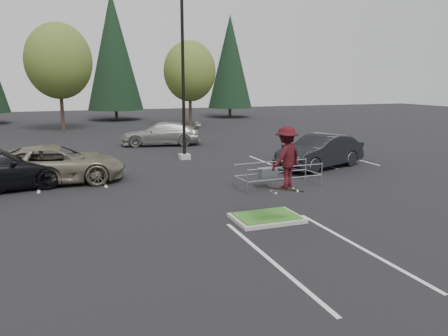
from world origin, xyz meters
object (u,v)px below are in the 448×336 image
object	(u,v)px
conif_b	(113,51)
conif_c	(230,62)
decid_c	(190,73)
car_l_tan	(56,164)
car_far_silver	(162,134)
skateboarder	(286,158)
car_r_black	(317,146)
car_r_charc	(320,151)
light_pole	(183,80)
cart_corral	(270,173)
decid_b	(59,64)

from	to	relation	value
conif_b	conif_c	distance (m)	14.07
conif_b	conif_c	bearing A→B (deg)	-4.09
decid_c	car_l_tan	distance (m)	25.36
conif_c	car_far_silver	xyz separation A→B (m)	(-13.43, -21.32, -6.03)
conif_b	car_far_silver	xyz separation A→B (m)	(0.57, -22.32, -7.03)
skateboarder	car_r_black	world-z (taller)	skateboarder
decid_c	car_r_charc	world-z (taller)	decid_c
light_pole	car_l_tan	xyz separation A→B (m)	(-7.00, -3.80, -3.71)
conif_c	car_r_charc	world-z (taller)	conif_c
skateboarder	car_r_charc	bearing A→B (deg)	-154.78
decid_c	skateboarder	world-z (taller)	decid_c
conif_c	skateboarder	distance (m)	43.06
cart_corral	car_l_tan	world-z (taller)	car_l_tan
skateboarder	car_far_silver	bearing A→B (deg)	-117.52
decid_b	car_r_black	bearing A→B (deg)	-56.14
decid_b	car_r_charc	xyz separation A→B (m)	(12.51, -23.53, -5.17)
car_l_tan	car_far_silver	size ratio (longest dim) A/B	1.08
skateboarder	car_l_tan	bearing A→B (deg)	-80.47
skateboarder	car_r_charc	world-z (taller)	skateboarder
cart_corral	skateboarder	size ratio (longest dim) A/B	1.80
light_pole	conif_b	bearing A→B (deg)	91.01
light_pole	car_r_charc	distance (m)	8.64
skateboarder	car_l_tan	distance (m)	11.41
light_pole	skateboarder	bearing A→B (deg)	-91.74
decid_b	cart_corral	distance (m)	28.28
car_far_silver	car_r_charc	bearing A→B (deg)	41.38
cart_corral	car_far_silver	distance (m)	14.28
decid_c	car_r_charc	size ratio (longest dim) A/B	1.58
decid_b	car_far_silver	bearing A→B (deg)	-61.97
conif_b	car_far_silver	world-z (taller)	conif_b
decid_c	cart_corral	xyz separation A→B (m)	(-3.90, -25.85, -4.61)
cart_corral	car_r_charc	world-z (taller)	car_r_charc
cart_corral	car_far_silver	xyz separation A→B (m)	(-1.52, 14.19, 0.17)
conif_c	car_r_black	world-z (taller)	conif_c
decid_b	decid_c	distance (m)	12.05
car_l_tan	car_r_black	size ratio (longest dim) A/B	1.42
car_l_tan	car_r_charc	distance (m)	13.06
conif_b	conif_c	xyz separation A→B (m)	(14.00, -1.00, -1.00)
skateboarder	car_far_silver	xyz separation A→B (m)	(0.46, 19.18, -1.43)
light_pole	decid_b	size ratio (longest dim) A/B	1.05
conif_b	car_l_tan	xyz separation A→B (m)	(-6.50, -32.30, -7.00)
cart_corral	car_r_charc	xyz separation A→B (m)	(4.41, 3.02, 0.23)
decid_c	car_r_black	size ratio (longest dim) A/B	1.96
decid_c	decid_b	bearing A→B (deg)	176.66
car_far_silver	conif_c	bearing A→B (deg)	161.21
cart_corral	decid_c	bearing A→B (deg)	78.91
decid_c	conif_b	size ratio (longest dim) A/B	0.58
car_r_black	car_far_silver	bearing A→B (deg)	-117.58
conif_b	car_r_charc	size ratio (longest dim) A/B	2.73
light_pole	decid_b	bearing A→B (deg)	109.35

